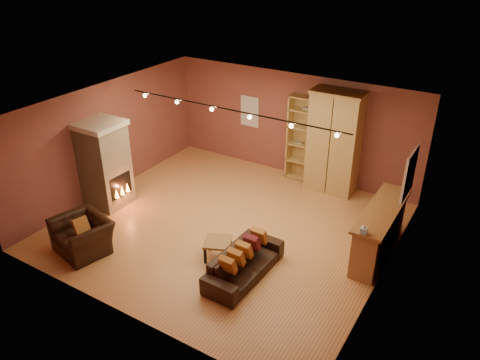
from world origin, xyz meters
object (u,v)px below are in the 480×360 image
Objects in this scene: fireplace at (105,164)px; armoire at (334,142)px; bar_counter at (379,231)px; armchair at (82,230)px; loveseat at (244,259)px; bookcase at (306,138)px; coffee_table at (218,243)px.

armoire reaches higher than fireplace.
armchair is (-5.25, -3.08, -0.06)m from bar_counter.
armchair is at bearing 109.35° from loveseat.
fireplace is 2.05m from armchair.
bookcase is 4.52m from loveseat.
loveseat is (-1.98, -2.03, -0.16)m from bar_counter.
bar_counter is 1.18× the size of loveseat.
armchair is at bearing -153.74° from coffee_table.
loveseat is at bearing 31.33° from armchair.
loveseat is (0.74, -4.39, -0.78)m from bookcase.
bookcase is 3.28× the size of coffee_table.
armchair reaches higher than loveseat.
bar_counter is (6.24, 1.37, -0.51)m from fireplace.
armoire is at bearing 70.70° from armchair.
fireplace is 5.61m from armoire.
armoire is 6.27m from armchair.
coffee_table is (-2.72, -1.83, -0.20)m from bar_counter.
bookcase is at bearing 11.21° from loveseat.
bar_counter is at bearing -42.68° from loveseat.
armchair is 2.82m from coffee_table.
bar_counter reaches higher than coffee_table.
armchair is (-3.37, -5.22, -0.83)m from armoire.
loveseat is at bearing -91.41° from armoire.
fireplace is 1.68× the size of armchair.
bar_counter is 2.84m from loveseat.
coffee_table is (-0.00, -4.19, -0.82)m from bookcase.
fireplace is 4.36m from loveseat.
armoire reaches higher than armchair.
coffee_table is at bearing -90.02° from bookcase.
armoire is at bearing 38.84° from fireplace.
armoire reaches higher than bar_counter.
fireplace reaches higher than loveseat.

